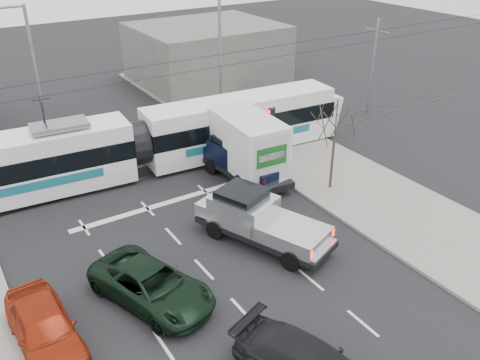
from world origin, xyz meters
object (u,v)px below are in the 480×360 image
tram (137,144)px  box_truck (242,145)px  traffic_signal (272,124)px  red_car (44,328)px  silver_pickup (257,218)px  navy_pickup (240,159)px  street_lamp_near (218,54)px  street_lamp_far (33,73)px  green_car (152,285)px  bare_tree (336,125)px

tram → box_truck: tram is taller
traffic_signal → red_car: size_ratio=0.75×
silver_pickup → navy_pickup: navy_pickup is taller
street_lamp_near → navy_pickup: street_lamp_near is taller
street_lamp_near → tram: (-7.78, -4.04, -3.24)m
traffic_signal → box_truck: (-1.90, 0.24, -0.91)m
street_lamp_far → red_car: street_lamp_far is taller
green_car → navy_pickup: bearing=20.5°
street_lamp_near → traffic_signal: bearing=-96.4°
traffic_signal → red_car: traffic_signal is taller
bare_tree → red_car: bearing=-168.4°
traffic_signal → red_car: bearing=-153.9°
street_lamp_near → box_truck: 8.43m
navy_pickup → green_car: 11.09m
silver_pickup → navy_pickup: (2.77, 5.72, -0.01)m
bare_tree → box_truck: 5.56m
street_lamp_far → green_car: (-0.15, -16.63, -4.36)m
silver_pickup → box_truck: box_truck is taller
silver_pickup → green_car: bearing=171.3°
street_lamp_near → red_car: bearing=-136.7°
street_lamp_near → street_lamp_far: bearing=170.1°
traffic_signal → street_lamp_far: (-10.66, 9.50, 2.37)m
street_lamp_far → green_car: bearing=-90.5°
traffic_signal → navy_pickup: bearing=-177.8°
street_lamp_near → street_lamp_far: same height
navy_pickup → street_lamp_near: bearing=59.1°
red_car → bare_tree: bearing=9.3°
tram → silver_pickup: tram is taller
bare_tree → box_truck: size_ratio=0.66×
street_lamp_near → street_lamp_far: 11.67m
tram → red_car: (-7.94, -10.76, -1.05)m
traffic_signal → box_truck: 2.11m
navy_pickup → box_truck: bearing=34.9°
street_lamp_near → green_car: bearing=-128.5°
silver_pickup → box_truck: bearing=41.3°
street_lamp_far → tram: (3.72, -6.04, -3.24)m
street_lamp_far → box_truck: bearing=-46.6°
traffic_signal → street_lamp_far: bearing=138.3°
traffic_signal → silver_pickup: 7.83m
silver_pickup → red_car: (-9.87, -1.48, -0.35)m
traffic_signal → box_truck: size_ratio=0.47×
red_car → navy_pickup: bearing=27.4°
bare_tree → navy_pickup: size_ratio=0.86×
navy_pickup → red_car: size_ratio=1.21×
green_car → red_car: bearing=163.5°
tram → silver_pickup: 9.50m
street_lamp_near → tram: size_ratio=0.35×
box_truck → green_car: box_truck is taller
traffic_signal → silver_pickup: (-5.01, -5.81, -1.57)m
street_lamp_near → silver_pickup: size_ratio=1.32×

